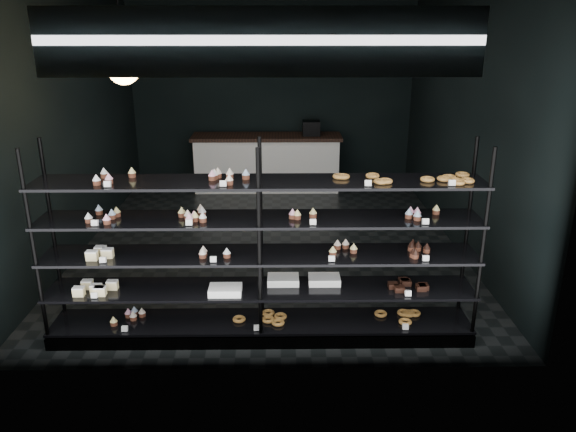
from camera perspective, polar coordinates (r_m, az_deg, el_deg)
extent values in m
cube|color=black|center=(7.78, -1.78, -2.50)|extent=(5.00, 6.00, 0.01)
cube|color=black|center=(10.30, -1.60, 12.13)|extent=(5.00, 0.01, 3.20)
cube|color=black|center=(4.42, -2.62, 2.11)|extent=(5.00, 0.01, 3.20)
cube|color=black|center=(7.80, -20.83, 8.50)|extent=(0.01, 6.00, 3.20)
cube|color=black|center=(7.70, 17.26, 8.77)|extent=(0.01, 6.00, 3.20)
cube|color=black|center=(5.56, -2.68, -11.47)|extent=(4.00, 0.50, 0.12)
cylinder|color=black|center=(5.39, -24.38, -3.36)|extent=(0.04, 0.04, 1.85)
cylinder|color=black|center=(5.77, -22.73, -1.68)|extent=(0.04, 0.04, 1.85)
cylinder|color=black|center=(4.94, -2.92, -3.56)|extent=(0.04, 0.04, 1.85)
cylinder|color=black|center=(5.35, -2.76, -1.72)|extent=(0.04, 0.04, 1.85)
cylinder|color=black|center=(5.25, 19.15, -3.26)|extent=(0.04, 0.04, 1.85)
cylinder|color=black|center=(5.63, 17.71, -1.54)|extent=(0.04, 0.04, 1.85)
cube|color=black|center=(5.51, -2.69, -10.67)|extent=(4.00, 0.50, 0.03)
cube|color=black|center=(5.35, -2.75, -7.43)|extent=(4.00, 0.50, 0.02)
cube|color=black|center=(5.20, -2.81, -3.98)|extent=(4.00, 0.50, 0.02)
cube|color=black|center=(5.07, -2.88, -0.35)|extent=(4.00, 0.50, 0.02)
cube|color=black|center=(4.96, -2.95, 3.46)|extent=(4.00, 0.50, 0.02)
cube|color=white|center=(4.99, -17.64, 3.09)|extent=(0.06, 0.04, 0.06)
cube|color=white|center=(4.80, -6.47, 3.26)|extent=(0.06, 0.04, 0.06)
cube|color=white|center=(4.83, 7.80, 3.31)|extent=(0.05, 0.04, 0.06)
cube|color=white|center=(4.99, 16.30, 3.23)|extent=(0.06, 0.04, 0.06)
cube|color=white|center=(5.14, -18.95, -0.69)|extent=(0.06, 0.04, 0.06)
cube|color=white|center=(4.95, -10.17, -0.68)|extent=(0.05, 0.04, 0.06)
cube|color=white|center=(4.89, 2.18, -0.63)|extent=(0.06, 0.04, 0.06)
cube|color=white|center=(5.04, 13.90, -0.56)|extent=(0.06, 0.04, 0.06)
cube|color=white|center=(5.27, -18.60, -4.27)|extent=(0.06, 0.04, 0.06)
cube|color=white|center=(5.05, -7.31, -4.40)|extent=(0.06, 0.04, 0.06)
cube|color=white|center=(5.04, 4.97, -4.36)|extent=(0.05, 0.04, 0.06)
cube|color=white|center=(5.19, 14.17, -4.19)|extent=(0.06, 0.04, 0.06)
cube|color=white|center=(5.43, -18.96, -7.64)|extent=(0.06, 0.04, 0.06)
cube|color=white|center=(5.30, 12.50, -7.69)|extent=(0.06, 0.04, 0.06)
cube|color=white|center=(5.53, -16.19, -10.96)|extent=(0.06, 0.04, 0.06)
cube|color=white|center=(5.34, -3.08, -11.29)|extent=(0.05, 0.04, 0.06)
cube|color=white|center=(5.47, 12.14, -10.96)|extent=(0.06, 0.04, 0.06)
cube|color=#0B0F3B|center=(4.30, -2.83, 17.23)|extent=(3.20, 0.04, 0.45)
cube|color=white|center=(4.28, -2.84, 17.22)|extent=(3.30, 0.02, 0.50)
cylinder|color=black|center=(5.92, -16.82, 18.51)|extent=(0.01, 0.01, 0.57)
sphere|color=#FFB059|center=(5.94, -16.39, 14.22)|extent=(0.33, 0.33, 0.33)
cube|color=white|center=(10.02, -2.15, 5.28)|extent=(2.51, 0.60, 0.92)
cube|color=black|center=(9.91, -2.18, 8.03)|extent=(2.61, 0.65, 0.06)
cube|color=black|center=(9.90, 2.37, 8.92)|extent=(0.30, 0.30, 0.25)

